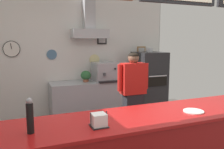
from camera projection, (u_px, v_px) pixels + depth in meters
The scene contains 10 objects.
back_wall_assembly at pixel (76, 54), 5.04m from camera, with size 4.56×3.19×2.79m.
back_prep_counter at pixel (92, 101), 5.16m from camera, with size 1.82×0.64×0.90m.
pizza_oven at pixel (149, 84), 5.48m from camera, with size 0.64×0.74×1.62m.
shop_worker at pixel (133, 95), 4.02m from camera, with size 0.58×0.22×1.59m.
espresso_machine at pixel (105, 72), 5.15m from camera, with size 0.49×0.56×0.41m.
potted_oregano at pixel (117, 74), 5.27m from camera, with size 0.18×0.18×0.22m.
potted_sage at pixel (86, 76), 5.01m from camera, with size 0.22×0.22×0.24m.
napkin_holder at pixel (99, 121), 2.03m from camera, with size 0.15×0.15×0.13m.
condiment_plate at pixel (194, 111), 2.46m from camera, with size 0.21×0.21×0.01m.
pepper_grinder at pixel (30, 116), 1.87m from camera, with size 0.06×0.06×0.30m.
Camera 1 is at (-1.13, -2.48, 1.78)m, focal length 36.97 mm.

